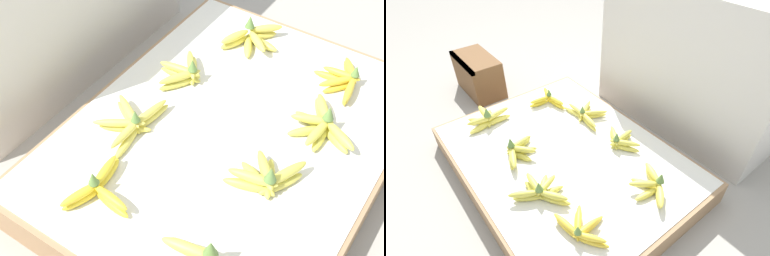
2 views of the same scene
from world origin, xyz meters
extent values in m
plane|color=gray|center=(0.00, 0.00, 0.00)|extent=(10.00, 10.00, 0.00)
cube|color=#997551|center=(0.00, 0.00, 0.06)|extent=(1.18, 0.90, 0.12)
cube|color=silver|center=(0.00, 0.00, 0.12)|extent=(1.15, 0.87, 0.00)
ellipsoid|color=#DBCC4C|center=(-0.42, -0.15, 0.14)|extent=(0.04, 0.16, 0.03)
ellipsoid|color=#DBCC4C|center=(-0.43, -0.14, 0.17)|extent=(0.06, 0.16, 0.03)
cone|color=#5B7F3D|center=(-0.42, -0.19, 0.21)|extent=(0.04, 0.04, 0.05)
ellipsoid|color=gold|center=(-0.11, -0.22, 0.14)|extent=(0.14, 0.09, 0.03)
ellipsoid|color=gold|center=(-0.11, -0.19, 0.14)|extent=(0.14, 0.08, 0.03)
ellipsoid|color=gold|center=(-0.12, -0.16, 0.14)|extent=(0.08, 0.14, 0.03)
ellipsoid|color=gold|center=(-0.16, -0.15, 0.14)|extent=(0.07, 0.14, 0.03)
ellipsoid|color=gold|center=(-0.09, -0.23, 0.17)|extent=(0.14, 0.08, 0.03)
ellipsoid|color=gold|center=(-0.11, -0.17, 0.17)|extent=(0.13, 0.12, 0.03)
ellipsoid|color=gold|center=(-0.15, -0.16, 0.17)|extent=(0.06, 0.15, 0.03)
cone|color=#5B7F3D|center=(-0.14, -0.20, 0.21)|extent=(0.04, 0.04, 0.05)
ellipsoid|color=gold|center=(0.21, -0.20, 0.14)|extent=(0.12, 0.10, 0.03)
ellipsoid|color=gold|center=(0.16, -0.19, 0.14)|extent=(0.04, 0.13, 0.03)
ellipsoid|color=gold|center=(0.12, -0.20, 0.14)|extent=(0.11, 0.11, 0.03)
ellipsoid|color=gold|center=(0.11, -0.24, 0.14)|extent=(0.13, 0.04, 0.03)
ellipsoid|color=gold|center=(0.13, -0.28, 0.14)|extent=(0.09, 0.12, 0.03)
ellipsoid|color=gold|center=(0.20, -0.20, 0.17)|extent=(0.12, 0.10, 0.03)
ellipsoid|color=gold|center=(0.14, -0.20, 0.17)|extent=(0.07, 0.13, 0.03)
ellipsoid|color=gold|center=(0.10, -0.23, 0.17)|extent=(0.13, 0.04, 0.03)
ellipsoid|color=gold|center=(0.13, -0.29, 0.17)|extent=(0.09, 0.12, 0.03)
cone|color=#5B7F3D|center=(0.16, -0.24, 0.20)|extent=(0.03, 0.03, 0.05)
ellipsoid|color=gold|center=(0.44, -0.20, 0.14)|extent=(0.12, 0.09, 0.02)
ellipsoid|color=gold|center=(0.39, -0.16, 0.14)|extent=(0.04, 0.13, 0.02)
ellipsoid|color=gold|center=(0.36, -0.20, 0.14)|extent=(0.12, 0.09, 0.02)
ellipsoid|color=gold|center=(0.35, -0.23, 0.14)|extent=(0.13, 0.04, 0.02)
ellipsoid|color=gold|center=(0.43, -0.20, 0.16)|extent=(0.12, 0.09, 0.02)
ellipsoid|color=gold|center=(0.39, -0.18, 0.16)|extent=(0.03, 0.13, 0.02)
ellipsoid|color=gold|center=(0.35, -0.19, 0.16)|extent=(0.11, 0.10, 0.02)
ellipsoid|color=gold|center=(0.34, -0.24, 0.16)|extent=(0.13, 0.04, 0.02)
cone|color=#5B7F3D|center=(0.40, -0.23, 0.19)|extent=(0.03, 0.03, 0.04)
ellipsoid|color=yellow|center=(-0.44, 0.20, 0.14)|extent=(0.12, 0.06, 0.03)
ellipsoid|color=yellow|center=(-0.41, 0.12, 0.14)|extent=(0.04, 0.12, 0.03)
ellipsoid|color=yellow|center=(-0.34, 0.19, 0.14)|extent=(0.12, 0.05, 0.03)
ellipsoid|color=yellow|center=(-0.45, 0.20, 0.16)|extent=(0.12, 0.06, 0.03)
ellipsoid|color=yellow|center=(-0.41, 0.12, 0.16)|extent=(0.04, 0.12, 0.03)
ellipsoid|color=yellow|center=(-0.35, 0.19, 0.16)|extent=(0.12, 0.05, 0.03)
cone|color=#5B7F3D|center=(-0.41, 0.18, 0.20)|extent=(0.03, 0.03, 0.04)
ellipsoid|color=#DBCC4C|center=(-0.10, 0.23, 0.14)|extent=(0.16, 0.05, 0.02)
ellipsoid|color=#DBCC4C|center=(-0.13, 0.28, 0.14)|extent=(0.09, 0.15, 0.02)
ellipsoid|color=#DBCC4C|center=(-0.18, 0.26, 0.14)|extent=(0.10, 0.15, 0.02)
ellipsoid|color=#DBCC4C|center=(-0.21, 0.22, 0.14)|extent=(0.16, 0.05, 0.02)
ellipsoid|color=#DBCC4C|center=(-0.11, 0.23, 0.16)|extent=(0.16, 0.04, 0.02)
ellipsoid|color=#DBCC4C|center=(-0.13, 0.28, 0.16)|extent=(0.10, 0.15, 0.02)
ellipsoid|color=#DBCC4C|center=(-0.19, 0.28, 0.16)|extent=(0.10, 0.15, 0.02)
ellipsoid|color=#DBCC4C|center=(-0.20, 0.23, 0.16)|extent=(0.16, 0.03, 0.02)
cone|color=#5B7F3D|center=(-0.16, 0.23, 0.19)|extent=(0.03, 0.03, 0.04)
ellipsoid|color=gold|center=(0.16, 0.24, 0.14)|extent=(0.14, 0.10, 0.03)
ellipsoid|color=gold|center=(0.12, 0.26, 0.14)|extent=(0.04, 0.15, 0.03)
ellipsoid|color=gold|center=(0.08, 0.24, 0.14)|extent=(0.14, 0.10, 0.03)
ellipsoid|color=gold|center=(0.16, 0.25, 0.16)|extent=(0.13, 0.11, 0.03)
ellipsoid|color=gold|center=(0.12, 0.27, 0.16)|extent=(0.04, 0.15, 0.03)
ellipsoid|color=gold|center=(0.08, 0.24, 0.16)|extent=(0.14, 0.10, 0.03)
cone|color=#5B7F3D|center=(0.12, 0.22, 0.20)|extent=(0.03, 0.03, 0.04)
ellipsoid|color=#DBCC4C|center=(0.37, 0.20, 0.14)|extent=(0.12, 0.07, 0.03)
ellipsoid|color=#DBCC4C|center=(0.37, 0.15, 0.14)|extent=(0.12, 0.08, 0.03)
ellipsoid|color=#DBCC4C|center=(0.42, 0.12, 0.14)|extent=(0.04, 0.12, 0.03)
ellipsoid|color=#DBCC4C|center=(0.46, 0.15, 0.14)|extent=(0.10, 0.11, 0.03)
ellipsoid|color=#DBCC4C|center=(0.36, 0.20, 0.17)|extent=(0.12, 0.07, 0.03)
ellipsoid|color=#DBCC4C|center=(0.38, 0.12, 0.17)|extent=(0.10, 0.11, 0.03)
ellipsoid|color=#DBCC4C|center=(0.47, 0.13, 0.17)|extent=(0.10, 0.11, 0.03)
cone|color=#5B7F3D|center=(0.42, 0.18, 0.21)|extent=(0.03, 0.03, 0.05)
camera|label=1|loc=(-0.98, -0.52, 1.30)|focal=50.00mm
camera|label=2|loc=(0.86, -0.58, 1.13)|focal=28.00mm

